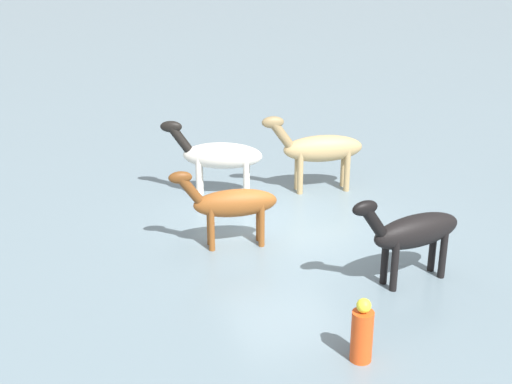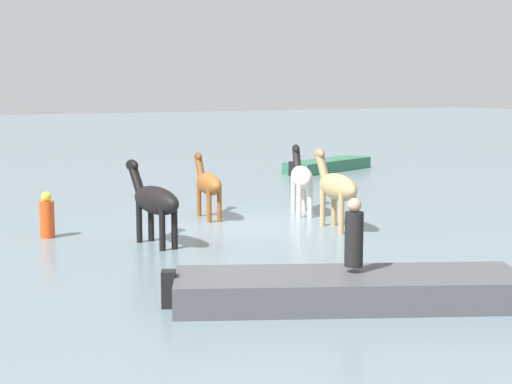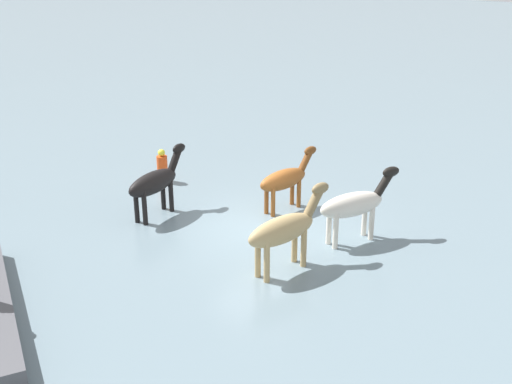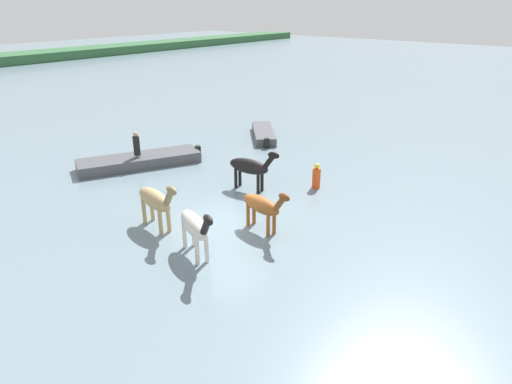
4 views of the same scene
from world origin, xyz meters
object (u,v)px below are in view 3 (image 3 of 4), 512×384
object	(u,v)px
horse_pinto_flank	(155,182)
buoy_channel_marker	(162,167)
horse_gray_outer	(285,179)
horse_chestnut_trailing	(284,229)
horse_dark_mare	(354,204)

from	to	relation	value
horse_pinto_flank	buoy_channel_marker	world-z (taller)	horse_pinto_flank
horse_gray_outer	buoy_channel_marker	bearing A→B (deg)	107.35
horse_chestnut_trailing	horse_gray_outer	bearing A→B (deg)	47.02
horse_dark_mare	horse_pinto_flank	bearing A→B (deg)	135.41
horse_pinto_flank	buoy_channel_marker	xyz separation A→B (m)	(2.02, -2.09, -0.55)
horse_chestnut_trailing	buoy_channel_marker	bearing A→B (deg)	81.59
horse_chestnut_trailing	horse_pinto_flank	distance (m)	4.93
horse_pinto_flank	horse_dark_mare	bearing A→B (deg)	-74.22
horse_chestnut_trailing	buoy_channel_marker	world-z (taller)	horse_chestnut_trailing
horse_dark_mare	buoy_channel_marker	size ratio (longest dim) A/B	2.15
horse_chestnut_trailing	horse_pinto_flank	xyz separation A→B (m)	(4.92, -0.26, -0.05)
horse_dark_mare	buoy_channel_marker	xyz separation A→B (m)	(7.39, 0.14, -0.56)
buoy_channel_marker	horse_chestnut_trailing	bearing A→B (deg)	161.29
horse_chestnut_trailing	horse_gray_outer	xyz separation A→B (m)	(2.27, -3.05, -0.13)
horse_chestnut_trailing	horse_pinto_flank	world-z (taller)	horse_chestnut_trailing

